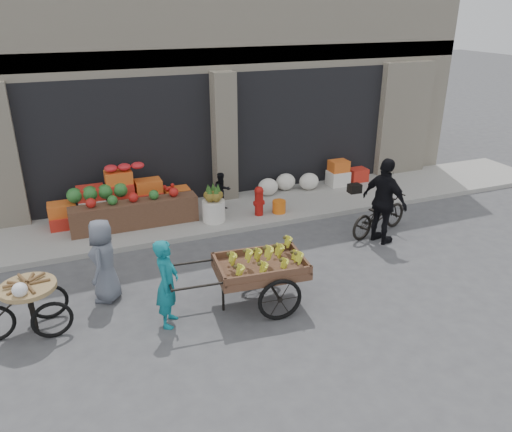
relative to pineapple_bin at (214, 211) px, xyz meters
name	(u,v)px	position (x,y,z in m)	size (l,w,h in m)	color
ground	(317,297)	(0.75, -3.60, -0.37)	(80.00, 80.00, 0.00)	#424244
sidewalk	(237,211)	(0.75, 0.50, -0.31)	(18.00, 2.20, 0.12)	gray
building	(189,56)	(0.75, 4.43, 3.00)	(14.00, 6.45, 7.00)	beige
fruit_display	(131,197)	(-1.73, 0.78, 0.30)	(3.10, 1.12, 1.24)	red
pineapple_bin	(214,211)	(0.00, 0.00, 0.00)	(0.52, 0.52, 0.50)	silver
fire_hydrant	(259,200)	(1.10, -0.05, 0.13)	(0.22, 0.22, 0.71)	#A5140F
orange_bucket	(279,207)	(1.60, -0.10, -0.10)	(0.32, 0.32, 0.30)	orange
right_bay_goods	(320,177)	(3.36, 1.10, 0.04)	(3.35, 0.60, 0.70)	silver
seated_person	(222,191)	(0.40, 0.60, 0.21)	(0.45, 0.35, 0.93)	black
banana_cart	(257,265)	(-0.31, -3.44, 0.39)	(2.59, 1.24, 1.05)	brown
vendor_woman	(167,283)	(-1.82, -3.41, 0.37)	(0.54, 0.35, 1.48)	#10717E
tricycle_cart	(30,301)	(-3.83, -2.85, 0.20)	(1.44, 0.90, 0.95)	#9E7F51
vendor_grey	(104,261)	(-2.65, -2.28, 0.37)	(0.72, 0.47, 1.48)	slate
bicycle	(379,214)	(3.28, -1.75, 0.08)	(0.60, 1.72, 0.90)	black
cyclist	(384,202)	(3.08, -2.15, 0.56)	(1.09, 0.45, 1.86)	black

